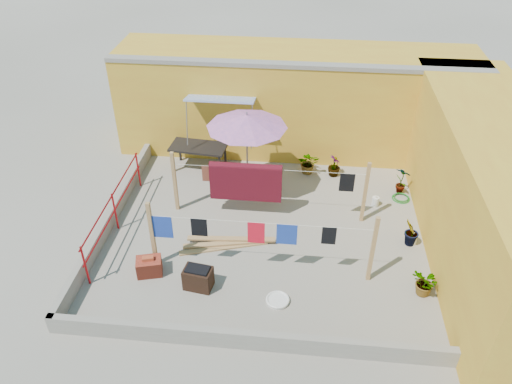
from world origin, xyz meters
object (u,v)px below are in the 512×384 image
Objects in this scene: outdoor_table at (198,148)px; water_jug_a at (412,239)px; brick_stack at (149,266)px; plant_back_a at (309,163)px; patio_umbrella at (247,121)px; water_jug_b at (375,201)px; brazier at (198,278)px; green_hose at (401,198)px; white_basin at (278,300)px.

water_jug_a is (6.00, -2.96, -0.56)m from outdoor_table.
brick_stack is 5.97m from plant_back_a.
plant_back_a is (1.70, 1.33, -1.98)m from patio_umbrella.
outdoor_table is 5.45m from water_jug_b.
brazier is 2.20× the size of water_jug_b.
brazier is 5.43m from water_jug_a.
water_jug_b is at bearing -2.72° from patio_umbrella.
brick_stack is (-1.90, -3.42, -2.11)m from patio_umbrella.
water_jug_a is at bearing 15.27° from brick_stack.
water_jug_a is at bearing -48.87° from plant_back_a.
patio_umbrella is at bearing 60.89° from brick_stack.
brick_stack is at bearing -149.40° from water_jug_b.
green_hose is (5.03, 3.95, -0.24)m from brazier.
brick_stack is 6.38m from water_jug_b.
plant_back_a is at bearing 83.89° from white_basin.
outdoor_table is 3.36m from plant_back_a.
plant_back_a reaches higher than green_hose.
brazier is (-0.68, -3.73, -2.05)m from patio_umbrella.
outdoor_table is at bearing 117.84° from white_basin.
green_hose is at bearing 2.93° from patio_umbrella.
brazier is at bearing 171.50° from white_basin.
water_jug_b is 0.44× the size of plant_back_a.
water_jug_b is at bearing -38.62° from plant_back_a.
white_basin is (1.81, -0.27, -0.23)m from brazier.
patio_umbrella is at bearing 177.28° from water_jug_b.
brazier is at bearing -79.10° from outdoor_table.
green_hose is at bearing 52.68° from white_basin.
plant_back_a reaches higher than water_jug_b.
brick_stack is 7.24m from green_hose.
outdoor_table is at bearing 142.74° from patio_umbrella.
brick_stack reaches higher than green_hose.
brazier reaches higher than brick_stack.
water_jug_b reaches higher than green_hose.
plant_back_a reaches higher than white_basin.
water_jug_b is (4.27, 3.56, -0.14)m from brazier.
patio_umbrella is 3.80× the size of plant_back_a.
outdoor_table is 4.70m from brick_stack.
water_jug_a is (6.26, 1.71, -0.06)m from brick_stack.
plant_back_a reaches higher than water_jug_a.
green_hose is (6.26, 3.64, -0.18)m from brick_stack.
brazier is (0.96, -4.98, -0.44)m from outdoor_table.
water_jug_a is at bearing 21.85° from brazier.
patio_umbrella is 5.04× the size of white_basin.
brazier is 5.60m from plant_back_a.
outdoor_table is 6.12m from green_hose.
patio_umbrella reaches higher than plant_back_a.
plant_back_a is (-1.88, 1.50, 0.21)m from water_jug_b.
outdoor_table reaches higher than water_jug_a.
green_hose is at bearing 38.14° from brazier.
green_hose is (4.35, 0.22, -2.29)m from patio_umbrella.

